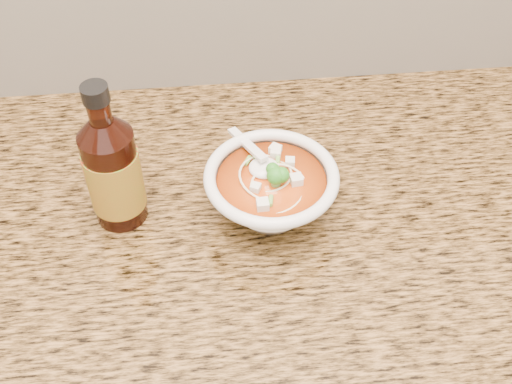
{
  "coord_description": "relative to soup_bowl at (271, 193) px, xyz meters",
  "views": [
    {
      "loc": [
        -0.02,
        1.12,
        1.56
      ],
      "look_at": [
        0.04,
        1.69,
        0.95
      ],
      "focal_mm": 45.0,
      "sensor_mm": 36.0,
      "label": 1
    }
  ],
  "objects": [
    {
      "name": "cabinet",
      "position": [
        -0.06,
        -0.01,
        -0.51
      ],
      "size": [
        4.0,
        0.65,
        0.86
      ],
      "primitive_type": "cube",
      "color": "#351A10",
      "rests_on": "ground"
    },
    {
      "name": "hot_sauce_bottle",
      "position": [
        -0.2,
        0.02,
        0.04
      ],
      "size": [
        0.09,
        0.09,
        0.22
      ],
      "rotation": [
        0.0,
        0.0,
        -0.38
      ],
      "color": "black",
      "rests_on": "counter_slab"
    },
    {
      "name": "soup_bowl",
      "position": [
        0.0,
        0.0,
        0.0
      ],
      "size": [
        0.18,
        0.19,
        0.1
      ],
      "rotation": [
        0.0,
        0.0,
        -0.23
      ],
      "color": "white",
      "rests_on": "counter_slab"
    },
    {
      "name": "counter_slab",
      "position": [
        -0.06,
        -0.01,
        -0.06
      ],
      "size": [
        4.0,
        0.68,
        0.04
      ],
      "primitive_type": "cube",
      "color": "brown",
      "rests_on": "cabinet"
    }
  ]
}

